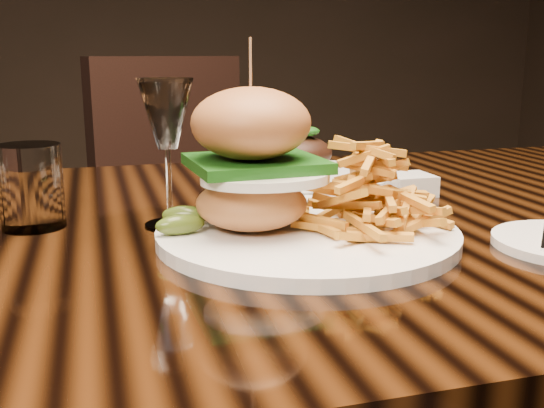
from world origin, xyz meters
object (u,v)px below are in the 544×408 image
object	(u,v)px
wine_glass	(167,119)
far_dish	(297,173)
dining_table	(280,272)
chair_far	(195,213)
burger_plate	(306,187)

from	to	relation	value
wine_glass	far_dish	size ratio (longest dim) A/B	0.61
dining_table	chair_far	bearing A→B (deg)	88.47
dining_table	wine_glass	bearing A→B (deg)	-175.24
chair_far	burger_plate	bearing A→B (deg)	-116.29
burger_plate	far_dish	distance (m)	0.32
dining_table	burger_plate	distance (m)	0.18
chair_far	far_dish	bearing A→B (deg)	-109.53
burger_plate	chair_far	distance (m)	1.03
far_dish	dining_table	bearing A→B (deg)	-114.18
burger_plate	chair_far	size ratio (longest dim) A/B	0.36
dining_table	burger_plate	xyz separation A→B (m)	(-0.00, -0.11, 0.14)
burger_plate	wine_glass	size ratio (longest dim) A/B	1.90
dining_table	wine_glass	world-z (taller)	wine_glass
dining_table	far_dish	size ratio (longest dim) A/B	5.45
dining_table	burger_plate	size ratio (longest dim) A/B	4.72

